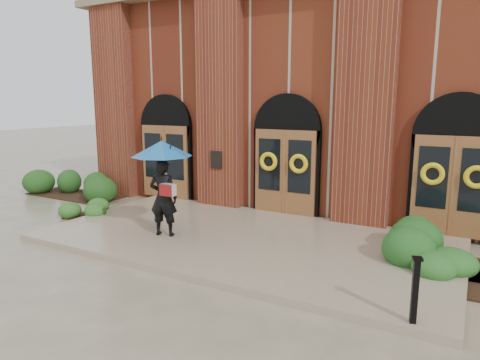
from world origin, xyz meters
The scene contains 8 objects.
ground centered at (0.00, 0.00, 0.00)m, with size 90.00×90.00×0.00m, color gray.
landing centered at (0.00, 0.15, 0.07)m, with size 10.00×5.30×0.15m, color gray.
church_building centered at (0.00, 8.78, 3.50)m, with size 16.20×12.53×7.00m.
man_with_umbrella centered at (-1.77, -0.74, 1.82)m, with size 1.87×1.87×2.38m.
metal_post centered at (4.30, -2.32, 0.70)m, with size 0.18×0.18×1.05m.
hedge_wall_left centered at (-8.00, 1.76, 0.43)m, with size 3.36×1.35×0.86m, color #1D4416.
hedge_front_left centered at (-5.10, 0.00, 0.22)m, with size 1.27×1.09×0.45m, color #2B5B1F.
hedge_front_right centered at (5.10, 0.00, 0.26)m, with size 1.50×1.28×0.53m, color #25571F.
Camera 1 is at (4.92, -8.86, 3.49)m, focal length 32.00 mm.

